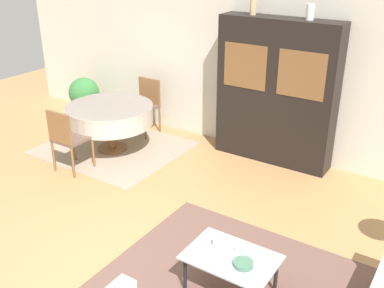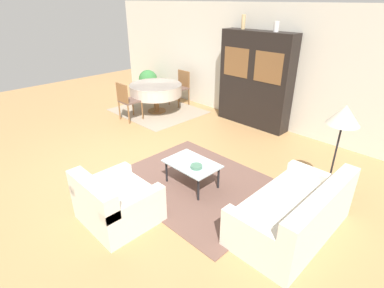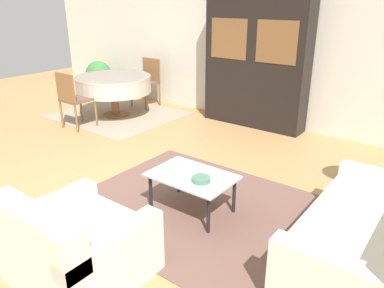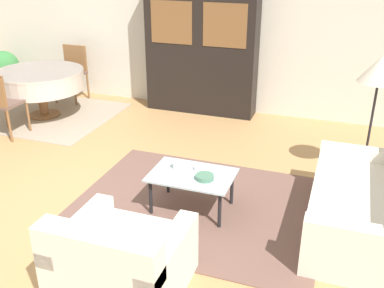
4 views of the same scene
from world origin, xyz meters
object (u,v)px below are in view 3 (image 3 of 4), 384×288
at_px(bowl_small, 203,170).
at_px(armchair, 76,247).
at_px(coffee_table, 192,179).
at_px(potted_plant, 99,76).
at_px(dining_chair_near, 73,97).
at_px(display_cabinet, 256,63).
at_px(cup, 182,164).
at_px(dining_chair_far, 148,79).
at_px(couch, 373,240).
at_px(bowl, 201,179).
at_px(dining_table, 114,84).

bearing_deg(bowl_small, armchair, -96.18).
xyz_separation_m(coffee_table, potted_plant, (-4.61, 2.65, 0.08)).
distance_m(coffee_table, bowl_small, 0.15).
height_order(coffee_table, dining_chair_near, dining_chair_near).
relative_size(display_cabinet, cup, 22.09).
relative_size(cup, bowl_small, 0.76).
height_order(display_cabinet, cup, display_cabinet).
xyz_separation_m(armchair, bowl_small, (0.16, 1.47, 0.15)).
height_order(coffee_table, dining_chair_far, dining_chair_far).
distance_m(couch, dining_chair_far, 5.52).
distance_m(bowl_small, potted_plant, 5.29).
distance_m(couch, dining_chair_near, 4.95).
relative_size(coffee_table, bowl_small, 6.62).
height_order(cup, bowl, cup).
xyz_separation_m(couch, cup, (-1.89, -0.09, 0.17)).
bearing_deg(dining_chair_near, bowl_small, -13.83).
bearing_deg(dining_chair_far, coffee_table, 139.47).
bearing_deg(cup, coffee_table, -20.36).
relative_size(armchair, dining_chair_far, 1.01).
distance_m(dining_chair_far, bowl_small, 4.14).
distance_m(armchair, display_cabinet, 4.40).
xyz_separation_m(armchair, bowl, (0.27, 1.28, 0.15)).
bearing_deg(potted_plant, dining_chair_far, 2.96).
bearing_deg(dining_chair_near, dining_table, 90.00).
bearing_deg(coffee_table, couch, 5.29).
distance_m(cup, potted_plant, 5.12).
height_order(display_cabinet, potted_plant, display_cabinet).
bearing_deg(potted_plant, couch, -21.54).
xyz_separation_m(dining_chair_near, bowl_small, (3.22, -0.79, -0.12)).
distance_m(dining_table, bowl, 3.83).
bearing_deg(dining_chair_far, bowl, 140.20).
distance_m(armchair, dining_table, 4.41).
height_order(couch, potted_plant, same).
bearing_deg(couch, dining_chair_far, 62.29).
distance_m(dining_chair_near, bowl, 3.48).
xyz_separation_m(cup, bowl, (0.34, -0.13, -0.02)).
xyz_separation_m(dining_chair_near, potted_plant, (-1.43, 1.73, -0.11)).
bearing_deg(couch, bowl, 97.92).
xyz_separation_m(dining_chair_near, bowl, (3.34, -0.98, -0.11)).
bearing_deg(bowl_small, bowl, -59.16).
xyz_separation_m(couch, bowl_small, (-1.66, -0.03, 0.15)).
bearing_deg(dining_table, dining_chair_near, -90.00).
xyz_separation_m(coffee_table, dining_chair_far, (-3.18, 2.72, 0.18)).
height_order(bowl_small, potted_plant, potted_plant).
bearing_deg(display_cabinet, cup, -76.34).
height_order(couch, bowl, couch).
relative_size(armchair, dining_chair_near, 1.01).
bearing_deg(coffee_table, bowl_small, 71.53).
height_order(armchair, display_cabinet, display_cabinet).
bearing_deg(bowl_small, dining_table, 152.29).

